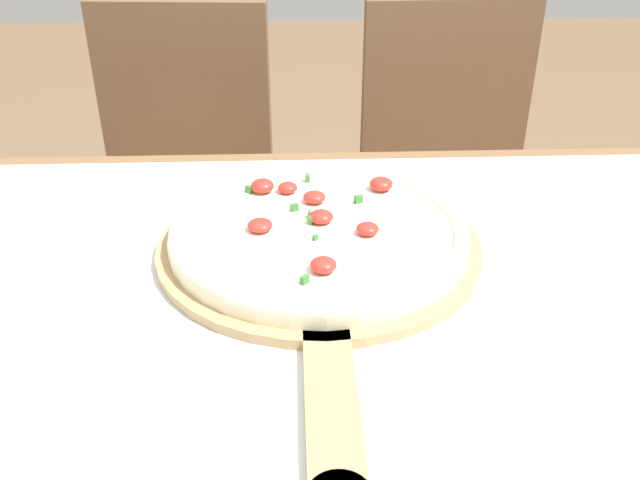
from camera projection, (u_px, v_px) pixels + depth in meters
name	position (u px, v px, depth m)	size (l,w,h in m)	color
dining_table	(356.00, 395.00, 0.74)	(1.37, 0.88, 0.74)	brown
towel_cloth	(358.00, 315.00, 0.69)	(1.29, 0.80, 0.00)	silver
pizza_peel	(320.00, 254.00, 0.78)	(0.38, 0.58, 0.01)	tan
pizza	(319.00, 231.00, 0.79)	(0.35, 0.35, 0.04)	beige
chair_left	(183.00, 184.00, 1.50)	(0.43, 0.43, 0.89)	brown
chair_right	(449.00, 180.00, 1.52)	(0.42, 0.42, 0.89)	brown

